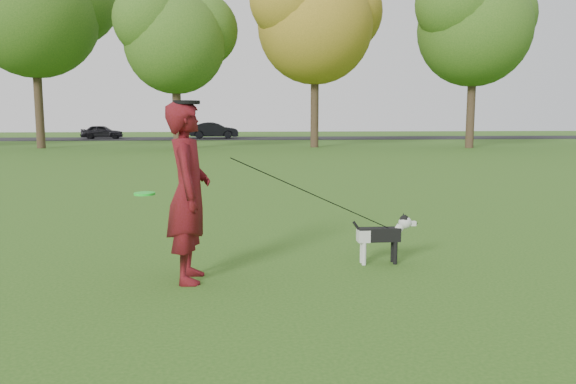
{
  "coord_description": "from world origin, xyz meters",
  "views": [
    {
      "loc": [
        -0.77,
        -6.95,
        1.88
      ],
      "look_at": [
        -0.12,
        -0.14,
        0.95
      ],
      "focal_mm": 35.0,
      "sensor_mm": 36.0,
      "label": 1
    }
  ],
  "objects": [
    {
      "name": "car_left",
      "position": [
        -11.48,
        40.0,
        0.58
      ],
      "size": [
        3.32,
        1.44,
        1.12
      ],
      "primitive_type": "imported",
      "rotation": [
        0.0,
        0.0,
        1.61
      ],
      "color": "black",
      "rests_on": "road"
    },
    {
      "name": "man_held_items",
      "position": [
        0.2,
        -0.37,
        0.93
      ],
      "size": [
        3.11,
        0.79,
        1.62
      ],
      "color": "#1CDE2C",
      "rests_on": "ground"
    },
    {
      "name": "tree_row",
      "position": [
        -1.43,
        26.07,
        7.41
      ],
      "size": [
        51.74,
        8.86,
        12.01
      ],
      "color": "#38281C",
      "rests_on": "ground"
    },
    {
      "name": "road",
      "position": [
        0.0,
        40.0,
        0.01
      ],
      "size": [
        120.0,
        7.0,
        0.02
      ],
      "primitive_type": "cube",
      "color": "black",
      "rests_on": "ground"
    },
    {
      "name": "man",
      "position": [
        -1.29,
        -0.6,
        1.02
      ],
      "size": [
        0.49,
        0.75,
        2.04
      ],
      "primitive_type": "imported",
      "rotation": [
        0.0,
        0.0,
        1.56
      ],
      "color": "#520E0B",
      "rests_on": "ground"
    },
    {
      "name": "dog",
      "position": [
        1.12,
        -0.08,
        0.39
      ],
      "size": [
        0.85,
        0.17,
        0.64
      ],
      "color": "black",
      "rests_on": "ground"
    },
    {
      "name": "car_mid",
      "position": [
        -2.44,
        40.0,
        0.68
      ],
      "size": [
        4.0,
        1.43,
        1.31
      ],
      "primitive_type": "imported",
      "rotation": [
        0.0,
        0.0,
        1.56
      ],
      "color": "black",
      "rests_on": "road"
    },
    {
      "name": "ground",
      "position": [
        0.0,
        0.0,
        0.0
      ],
      "size": [
        120.0,
        120.0,
        0.0
      ],
      "primitive_type": "plane",
      "color": "#285116",
      "rests_on": "ground"
    }
  ]
}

